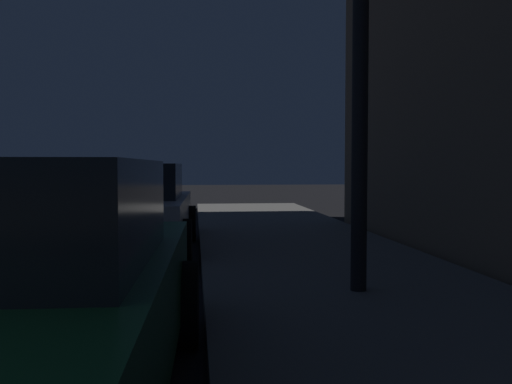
{
  "coord_description": "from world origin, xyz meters",
  "views": [
    {
      "loc": [
        3.92,
        -0.23,
        1.4
      ],
      "look_at": [
        4.2,
        2.33,
        1.28
      ],
      "focal_mm": 39.0,
      "sensor_mm": 36.0,
      "label": 1
    }
  ],
  "objects": [
    {
      "name": "car_silver",
      "position": [
        2.85,
        8.82,
        0.7
      ],
      "size": [
        2.19,
        4.13,
        1.43
      ],
      "color": "#B7B7BF",
      "rests_on": "ground"
    }
  ]
}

